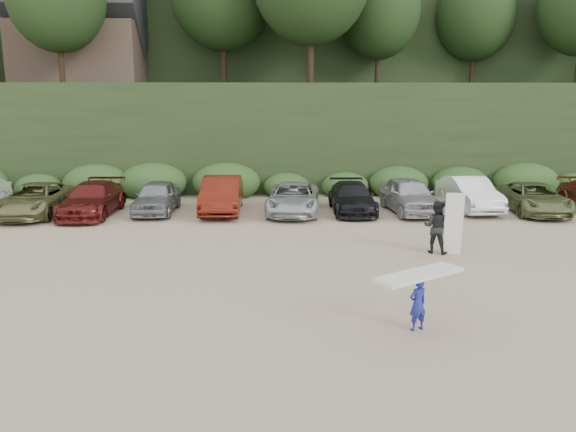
{
  "coord_description": "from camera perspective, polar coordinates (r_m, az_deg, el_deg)",
  "views": [
    {
      "loc": [
        0.66,
        -15.43,
        5.16
      ],
      "look_at": [
        1.16,
        3.0,
        1.3
      ],
      "focal_mm": 35.0,
      "sensor_mm": 36.0,
      "label": 1
    }
  ],
  "objects": [
    {
      "name": "ground",
      "position": [
        16.28,
        -3.83,
        -6.68
      ],
      "size": [
        120.0,
        120.0,
        0.0
      ],
      "primitive_type": "plane",
      "color": "tan",
      "rests_on": "ground"
    },
    {
      "name": "hillside_backdrop",
      "position": [
        51.72,
        -2.71,
        18.54
      ],
      "size": [
        90.0,
        41.5,
        28.0
      ],
      "color": "black",
      "rests_on": "ground"
    },
    {
      "name": "parked_cars",
      "position": [
        25.82,
        2.11,
        1.94
      ],
      "size": [
        39.85,
        5.74,
        1.63
      ],
      "color": "#A1A2A6",
      "rests_on": "ground"
    },
    {
      "name": "child_surfer",
      "position": [
        13.03,
        13.1,
        -7.45
      ],
      "size": [
        2.25,
        1.76,
        1.36
      ],
      "color": "navy",
      "rests_on": "ground"
    },
    {
      "name": "adult_surfer",
      "position": [
        19.63,
        14.97,
        -1.06
      ],
      "size": [
        1.36,
        1.02,
        2.13
      ],
      "color": "black",
      "rests_on": "ground"
    }
  ]
}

